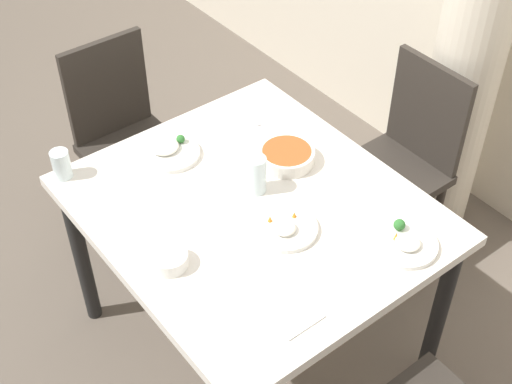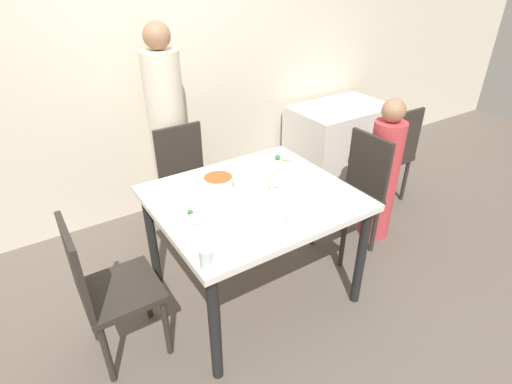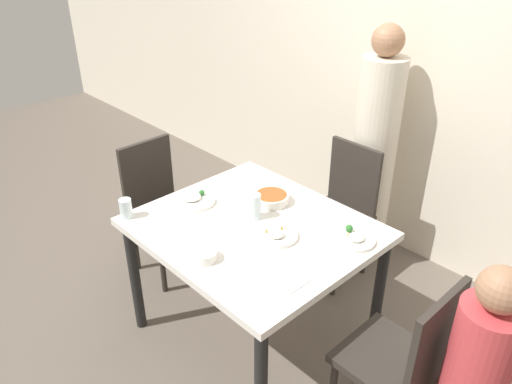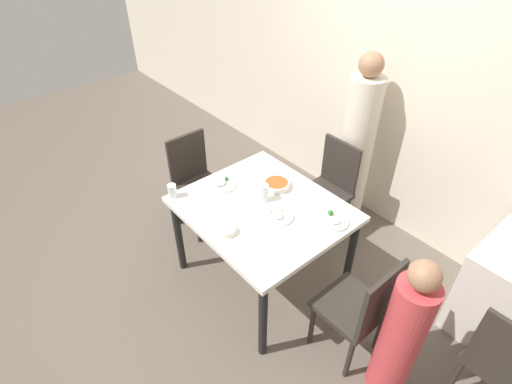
{
  "view_description": "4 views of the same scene",
  "coord_description": "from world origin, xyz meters",
  "px_view_note": "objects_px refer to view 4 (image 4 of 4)",
  "views": [
    {
      "loc": [
        1.39,
        -1.07,
        2.43
      ],
      "look_at": [
        -0.03,
        0.04,
        0.78
      ],
      "focal_mm": 50.0,
      "sensor_mm": 36.0,
      "label": 1
    },
    {
      "loc": [
        -1.11,
        -1.75,
        1.99
      ],
      "look_at": [
        0.01,
        -0.01,
        0.79
      ],
      "focal_mm": 28.0,
      "sensor_mm": 36.0,
      "label": 2
    },
    {
      "loc": [
        1.6,
        -1.5,
        2.2
      ],
      "look_at": [
        -0.06,
        0.07,
        0.91
      ],
      "focal_mm": 35.0,
      "sensor_mm": 36.0,
      "label": 3
    },
    {
      "loc": [
        1.68,
        -1.49,
        2.64
      ],
      "look_at": [
        -0.05,
        -0.02,
        0.88
      ],
      "focal_mm": 28.0,
      "sensor_mm": 36.0,
      "label": 4
    }
  ],
  "objects_px": {
    "person_child": "(401,335)",
    "bowl_curry": "(277,185)",
    "chair_child_spot": "(360,308)",
    "plate_rice_adult": "(333,220)",
    "glass_water_tall": "(264,193)",
    "chair_adult_spot": "(329,187)",
    "person_adult": "(356,149)"
  },
  "relations": [
    {
      "from": "glass_water_tall",
      "to": "chair_adult_spot",
      "type": "bearing_deg",
      "value": 90.73
    },
    {
      "from": "person_adult",
      "to": "person_child",
      "type": "bearing_deg",
      "value": -41.64
    },
    {
      "from": "chair_adult_spot",
      "to": "person_child",
      "type": "distance_m",
      "value": 1.52
    },
    {
      "from": "bowl_curry",
      "to": "plate_rice_adult",
      "type": "xyz_separation_m",
      "value": [
        0.55,
        0.03,
        -0.01
      ]
    },
    {
      "from": "chair_adult_spot",
      "to": "plate_rice_adult",
      "type": "relative_size",
      "value": 4.27
    },
    {
      "from": "person_child",
      "to": "bowl_curry",
      "type": "distance_m",
      "value": 1.36
    },
    {
      "from": "bowl_curry",
      "to": "plate_rice_adult",
      "type": "height_order",
      "value": "plate_rice_adult"
    },
    {
      "from": "plate_rice_adult",
      "to": "chair_adult_spot",
      "type": "bearing_deg",
      "value": 131.13
    },
    {
      "from": "person_adult",
      "to": "bowl_curry",
      "type": "xyz_separation_m",
      "value": [
        -0.04,
        -0.93,
        0.03
      ]
    },
    {
      "from": "chair_child_spot",
      "to": "glass_water_tall",
      "type": "height_order",
      "value": "chair_child_spot"
    },
    {
      "from": "plate_rice_adult",
      "to": "bowl_curry",
      "type": "bearing_deg",
      "value": -176.91
    },
    {
      "from": "plate_rice_adult",
      "to": "person_adult",
      "type": "bearing_deg",
      "value": 119.54
    },
    {
      "from": "glass_water_tall",
      "to": "person_child",
      "type": "bearing_deg",
      "value": -1.25
    },
    {
      "from": "person_adult",
      "to": "person_child",
      "type": "distance_m",
      "value": 1.73
    },
    {
      "from": "person_child",
      "to": "bowl_curry",
      "type": "height_order",
      "value": "person_child"
    },
    {
      "from": "person_adult",
      "to": "person_child",
      "type": "xyz_separation_m",
      "value": [
        1.28,
        -1.14,
        -0.23
      ]
    },
    {
      "from": "chair_adult_spot",
      "to": "glass_water_tall",
      "type": "xyz_separation_m",
      "value": [
        0.01,
        -0.8,
        0.34
      ]
    },
    {
      "from": "chair_child_spot",
      "to": "plate_rice_adult",
      "type": "bearing_deg",
      "value": -116.5
    },
    {
      "from": "chair_child_spot",
      "to": "person_child",
      "type": "relative_size",
      "value": 0.79
    },
    {
      "from": "bowl_curry",
      "to": "plate_rice_adult",
      "type": "bearing_deg",
      "value": 3.09
    },
    {
      "from": "person_child",
      "to": "glass_water_tall",
      "type": "height_order",
      "value": "person_child"
    },
    {
      "from": "chair_child_spot",
      "to": "bowl_curry",
      "type": "xyz_separation_m",
      "value": [
        -1.03,
        0.21,
        0.3
      ]
    },
    {
      "from": "chair_adult_spot",
      "to": "chair_child_spot",
      "type": "distance_m",
      "value": 1.29
    },
    {
      "from": "chair_adult_spot",
      "to": "person_child",
      "type": "height_order",
      "value": "person_child"
    },
    {
      "from": "chair_adult_spot",
      "to": "chair_child_spot",
      "type": "height_order",
      "value": "same"
    },
    {
      "from": "person_child",
      "to": "plate_rice_adult",
      "type": "bearing_deg",
      "value": 162.79
    },
    {
      "from": "chair_child_spot",
      "to": "bowl_curry",
      "type": "height_order",
      "value": "chair_child_spot"
    },
    {
      "from": "person_child",
      "to": "glass_water_tall",
      "type": "bearing_deg",
      "value": 178.75
    },
    {
      "from": "person_adult",
      "to": "bowl_curry",
      "type": "bearing_deg",
      "value": -92.67
    },
    {
      "from": "person_adult",
      "to": "plate_rice_adult",
      "type": "xyz_separation_m",
      "value": [
        0.51,
        -0.9,
        0.01
      ]
    },
    {
      "from": "glass_water_tall",
      "to": "bowl_curry",
      "type": "bearing_deg",
      "value": 106.45
    },
    {
      "from": "plate_rice_adult",
      "to": "glass_water_tall",
      "type": "distance_m",
      "value": 0.55
    }
  ]
}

